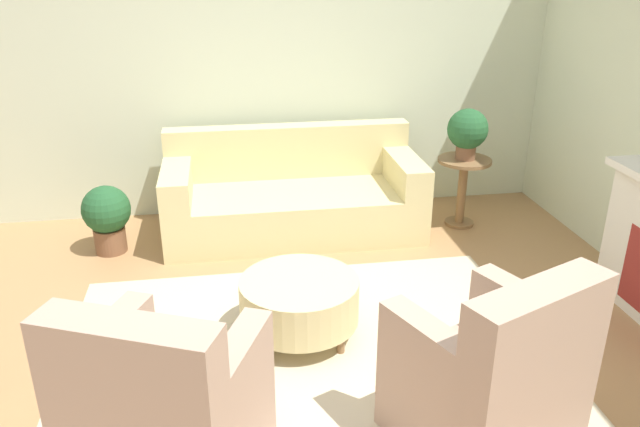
{
  "coord_description": "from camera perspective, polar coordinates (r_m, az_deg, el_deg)",
  "views": [
    {
      "loc": [
        -0.44,
        -3.15,
        2.32
      ],
      "look_at": [
        0.15,
        0.55,
        0.75
      ],
      "focal_mm": 35.0,
      "sensor_mm": 36.0,
      "label": 1
    }
  ],
  "objects": [
    {
      "name": "ground_plane",
      "position": [
        3.94,
        -0.92,
        -13.38
      ],
      "size": [
        16.0,
        16.0,
        0.0
      ],
      "primitive_type": "plane",
      "color": "#AD7F51"
    },
    {
      "name": "wall_back",
      "position": [
        5.85,
        -4.76,
        13.62
      ],
      "size": [
        9.1,
        0.12,
        2.8
      ],
      "color": "beige",
      "rests_on": "ground_plane"
    },
    {
      "name": "rug",
      "position": [
        3.93,
        -0.92,
        -13.32
      ],
      "size": [
        3.02,
        2.41,
        0.01
      ],
      "color": "beige",
      "rests_on": "ground_plane"
    },
    {
      "name": "couch",
      "position": [
        5.56,
        -2.51,
        1.52
      ],
      "size": [
        2.22,
        0.97,
        0.88
      ],
      "color": "beige",
      "rests_on": "ground_plane"
    },
    {
      "name": "armchair_left",
      "position": [
        3.04,
        -14.05,
        -17.42
      ],
      "size": [
        1.0,
        0.98,
        1.0
      ],
      "color": "tan",
      "rests_on": "rug"
    },
    {
      "name": "armchair_right",
      "position": [
        3.26,
        15.43,
        -14.49
      ],
      "size": [
        1.0,
        0.98,
        1.0
      ],
      "color": "tan",
      "rests_on": "rug"
    },
    {
      "name": "ottoman_table",
      "position": [
        4.02,
        -1.91,
        -7.93
      ],
      "size": [
        0.76,
        0.76,
        0.4
      ],
      "color": "beige",
      "rests_on": "rug"
    },
    {
      "name": "side_table",
      "position": [
        5.76,
        12.92,
        2.91
      ],
      "size": [
        0.47,
        0.47,
        0.63
      ],
      "color": "olive",
      "rests_on": "ground_plane"
    },
    {
      "name": "potted_plant_on_side_table",
      "position": [
        5.62,
        13.34,
        7.37
      ],
      "size": [
        0.35,
        0.35,
        0.45
      ],
      "color": "brown",
      "rests_on": "side_table"
    },
    {
      "name": "potted_plant_floor",
      "position": [
        5.41,
        -18.9,
        -0.14
      ],
      "size": [
        0.39,
        0.39,
        0.58
      ],
      "color": "brown",
      "rests_on": "ground_plane"
    }
  ]
}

